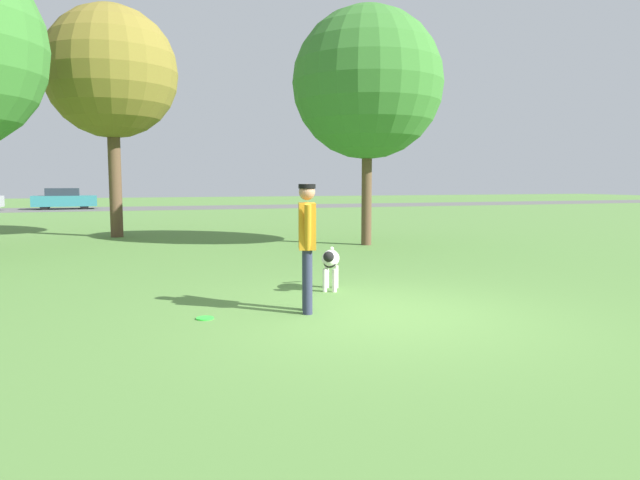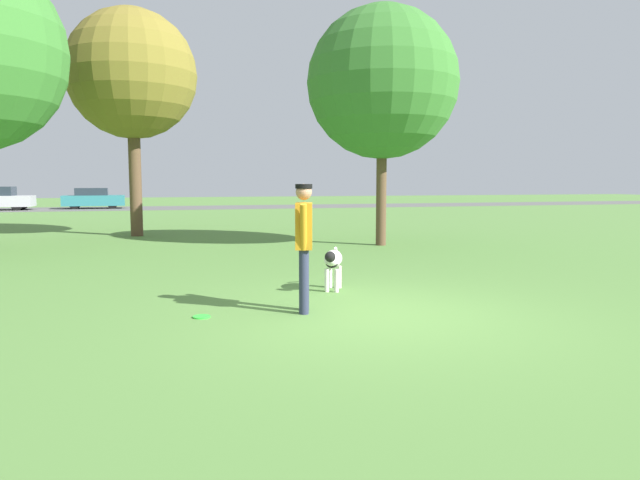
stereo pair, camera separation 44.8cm
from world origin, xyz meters
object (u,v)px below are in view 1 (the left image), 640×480
(tree_mid_center, at_px, (111,73))
(tree_near_right, at_px, (368,84))
(frisbee, at_px, (205,318))
(person, at_px, (307,236))
(dog, at_px, (330,261))
(parked_car_teal, at_px, (64,199))

(tree_mid_center, height_order, tree_near_right, tree_mid_center)
(frisbee, bearing_deg, person, -2.46)
(frisbee, distance_m, tree_mid_center, 13.07)
(dog, height_order, parked_car_teal, parked_car_teal)
(tree_mid_center, bearing_deg, frisbee, -84.18)
(tree_mid_center, bearing_deg, parked_car_teal, 99.50)
(person, bearing_deg, tree_mid_center, 27.43)
(tree_mid_center, distance_m, tree_near_right, 8.15)
(tree_near_right, bearing_deg, parked_car_teal, 111.79)
(person, relative_size, parked_car_teal, 0.45)
(tree_mid_center, relative_size, parked_car_teal, 1.85)
(person, distance_m, tree_near_right, 9.05)
(frisbee, xyz_separation_m, tree_mid_center, (-1.22, 11.97, 5.11))
(frisbee, height_order, tree_near_right, tree_near_right)
(person, height_order, tree_mid_center, tree_mid_center)
(frisbee, bearing_deg, dog, 30.98)
(person, bearing_deg, frisbee, 102.84)
(frisbee, bearing_deg, tree_mid_center, 95.82)
(person, relative_size, tree_mid_center, 0.24)
(person, xyz_separation_m, tree_near_right, (4.05, 7.35, 3.38))
(tree_mid_center, xyz_separation_m, tree_near_right, (6.63, -4.68, -0.72))
(person, xyz_separation_m, tree_mid_center, (-2.58, 12.03, 4.09))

